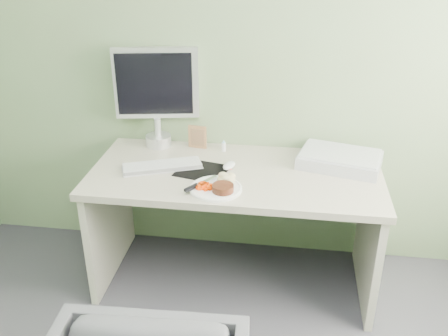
# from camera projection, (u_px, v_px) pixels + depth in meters

# --- Properties ---
(wall_back) EXTENTS (3.50, 0.00, 3.50)m
(wall_back) POSITION_uv_depth(u_px,v_px,m) (245.00, 44.00, 2.80)
(wall_back) COLOR gray
(wall_back) RESTS_ON floor
(desk) EXTENTS (1.60, 0.75, 0.73)m
(desk) POSITION_uv_depth(u_px,v_px,m) (235.00, 201.00, 2.82)
(desk) COLOR beige
(desk) RESTS_ON floor
(plate) EXTENTS (0.27, 0.27, 0.01)m
(plate) POSITION_uv_depth(u_px,v_px,m) (216.00, 189.00, 2.55)
(plate) COLOR white
(plate) RESTS_ON desk
(steak) EXTENTS (0.12, 0.12, 0.04)m
(steak) POSITION_uv_depth(u_px,v_px,m) (223.00, 188.00, 2.51)
(steak) COLOR black
(steak) RESTS_ON plate
(potato_pile) EXTENTS (0.14, 0.11, 0.06)m
(potato_pile) POSITION_uv_depth(u_px,v_px,m) (224.00, 178.00, 2.58)
(potato_pile) COLOR tan
(potato_pile) RESTS_ON plate
(carrot_heap) EXTENTS (0.08, 0.07, 0.04)m
(carrot_heap) POSITION_uv_depth(u_px,v_px,m) (204.00, 184.00, 2.53)
(carrot_heap) COLOR #FF4405
(carrot_heap) RESTS_ON plate
(steak_knife) EXTENTS (0.14, 0.20, 0.02)m
(steak_knife) POSITION_uv_depth(u_px,v_px,m) (197.00, 185.00, 2.55)
(steak_knife) COLOR silver
(steak_knife) RESTS_ON plate
(mousepad) EXTENTS (0.31, 0.28, 0.00)m
(mousepad) POSITION_uv_depth(u_px,v_px,m) (202.00, 171.00, 2.75)
(mousepad) COLOR black
(mousepad) RESTS_ON desk
(keyboard) EXTENTS (0.45, 0.28, 0.02)m
(keyboard) POSITION_uv_depth(u_px,v_px,m) (162.00, 166.00, 2.78)
(keyboard) COLOR white
(keyboard) RESTS_ON desk
(computer_mouse) EXTENTS (0.09, 0.11, 0.04)m
(computer_mouse) POSITION_uv_depth(u_px,v_px,m) (229.00, 166.00, 2.77)
(computer_mouse) COLOR white
(computer_mouse) RESTS_ON desk
(photo_frame) EXTENTS (0.11, 0.03, 0.14)m
(photo_frame) POSITION_uv_depth(u_px,v_px,m) (197.00, 137.00, 3.01)
(photo_frame) COLOR #A9744E
(photo_frame) RESTS_ON desk
(eyedrop_bottle) EXTENTS (0.03, 0.03, 0.07)m
(eyedrop_bottle) POSITION_uv_depth(u_px,v_px,m) (224.00, 146.00, 2.98)
(eyedrop_bottle) COLOR white
(eyedrop_bottle) RESTS_ON desk
(scanner) EXTENTS (0.50, 0.39, 0.07)m
(scanner) POSITION_uv_depth(u_px,v_px,m) (340.00, 160.00, 2.80)
(scanner) COLOR silver
(scanner) RESTS_ON desk
(monitor) EXTENTS (0.50, 0.17, 0.60)m
(monitor) POSITION_uv_depth(u_px,v_px,m) (157.00, 92.00, 2.94)
(monitor) COLOR silver
(monitor) RESTS_ON desk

